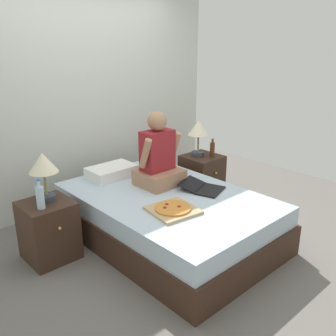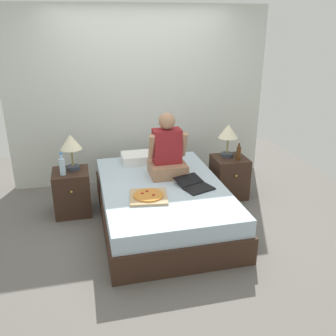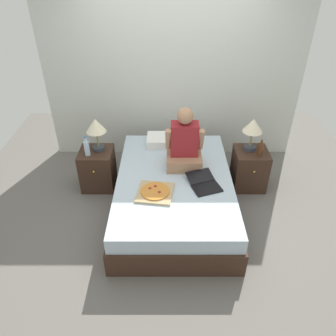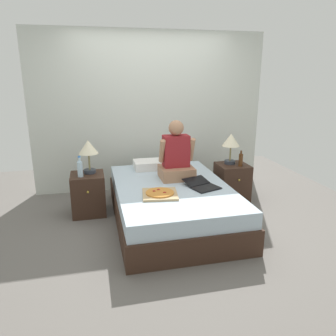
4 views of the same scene
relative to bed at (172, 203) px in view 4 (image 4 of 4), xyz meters
The scene contains 13 objects.
ground_plane 0.24m from the bed, ahead, with size 5.74×5.74×0.00m, color #66605B.
wall_back 1.76m from the bed, 90.00° to the left, with size 3.74×0.12×2.50m, color silver.
bed is the anchor object (origin of this frame).
nightstand_left 1.16m from the bed, 155.04° to the left, with size 0.44×0.47×0.56m.
lamp_on_left_nightstand 1.31m from the bed, 151.91° to the left, with size 0.26×0.26×0.45m.
water_bottle 1.27m from the bed, 160.57° to the left, with size 0.07×0.07×0.28m.
nightstand_right 1.16m from the bed, 24.96° to the left, with size 0.44×0.47×0.56m.
lamp_on_right_nightstand 1.32m from the bed, 27.85° to the left, with size 0.26×0.26×0.45m.
beer_bottle 1.25m from the bed, 19.14° to the left, with size 0.06×0.06×0.23m.
pillow 0.86m from the bed, 98.04° to the left, with size 0.52×0.34×0.12m, color white.
person_seated 0.62m from the bed, 65.56° to the left, with size 0.47×0.40×0.78m.
laptop 0.48m from the bed, 25.91° to the right, with size 0.44×0.50×0.07m.
pizza_box 0.47m from the bed, 125.41° to the right, with size 0.45×0.45×0.05m.
Camera 4 is at (-0.95, -3.81, 1.87)m, focal length 35.00 mm.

